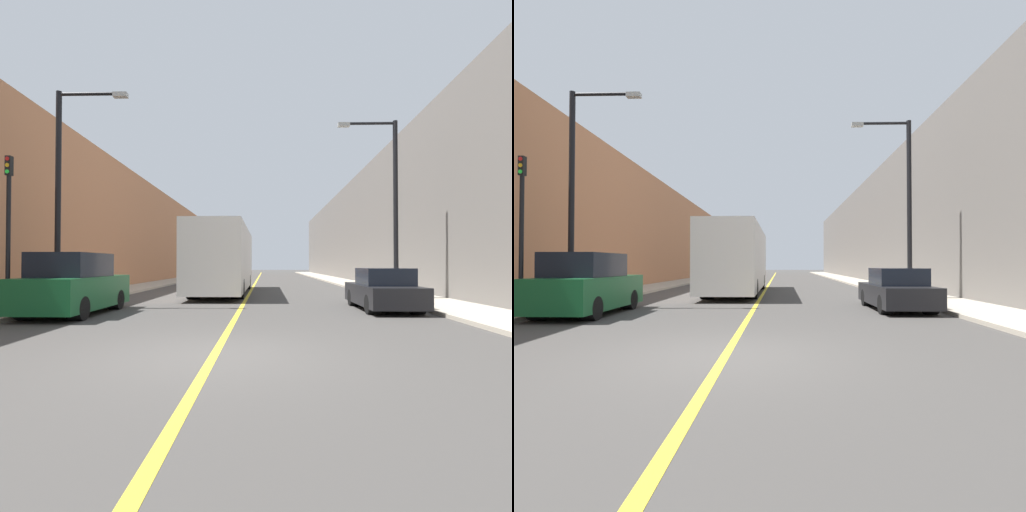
# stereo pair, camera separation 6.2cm
# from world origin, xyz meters

# --- Properties ---
(ground_plane) EXTENTS (200.00, 200.00, 0.00)m
(ground_plane) POSITION_xyz_m (0.00, 0.00, 0.00)
(ground_plane) COLOR #3F3D3A
(sidewalk_left) EXTENTS (2.54, 72.00, 0.12)m
(sidewalk_left) POSITION_xyz_m (-7.44, 30.00, 0.06)
(sidewalk_left) COLOR #A89E8C
(sidewalk_left) RESTS_ON ground
(sidewalk_right) EXTENTS (2.54, 72.00, 0.12)m
(sidewalk_right) POSITION_xyz_m (7.44, 30.00, 0.06)
(sidewalk_right) COLOR #A89E8C
(sidewalk_right) RESTS_ON ground
(building_row_left) EXTENTS (4.00, 72.00, 8.29)m
(building_row_left) POSITION_xyz_m (-10.71, 30.00, 4.14)
(building_row_left) COLOR #B2724C
(building_row_left) RESTS_ON ground
(building_row_right) EXTENTS (4.00, 72.00, 9.28)m
(building_row_right) POSITION_xyz_m (10.71, 30.00, 4.64)
(building_row_right) COLOR #66605B
(building_row_right) RESTS_ON ground
(road_center_line) EXTENTS (0.16, 72.00, 0.01)m
(road_center_line) POSITION_xyz_m (0.00, 30.00, 0.00)
(road_center_line) COLOR gold
(road_center_line) RESTS_ON ground
(bus) EXTENTS (2.56, 11.58, 3.49)m
(bus) POSITION_xyz_m (-1.37, 14.65, 1.85)
(bus) COLOR silver
(bus) RESTS_ON ground
(parked_suv_left) EXTENTS (1.90, 4.45, 1.92)m
(parked_suv_left) POSITION_xyz_m (-5.11, 5.50, 0.89)
(parked_suv_left) COLOR #145128
(parked_suv_left) RESTS_ON ground
(car_right_near) EXTENTS (1.78, 4.21, 1.44)m
(car_right_near) POSITION_xyz_m (4.94, 7.03, 0.65)
(car_right_near) COLOR black
(car_right_near) RESTS_ON ground
(street_lamp_left) EXTENTS (2.56, 0.24, 7.60)m
(street_lamp_left) POSITION_xyz_m (-6.25, 7.03, 4.45)
(street_lamp_left) COLOR black
(street_lamp_left) RESTS_ON sidewalk_left
(street_lamp_right) EXTENTS (2.56, 0.24, 7.63)m
(street_lamp_right) POSITION_xyz_m (6.25, 10.36, 4.47)
(street_lamp_right) COLOR black
(street_lamp_right) RESTS_ON sidewalk_right
(traffic_light) EXTENTS (0.16, 0.18, 4.51)m
(traffic_light) POSITION_xyz_m (-6.37, 4.18, 2.57)
(traffic_light) COLOR black
(traffic_light) RESTS_ON sidewalk_left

